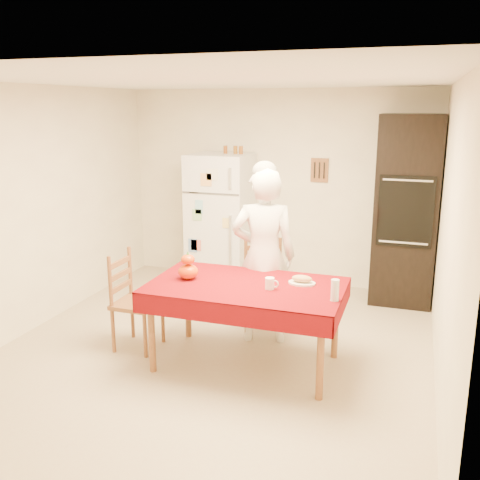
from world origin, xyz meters
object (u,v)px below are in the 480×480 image
at_px(dining_table, 246,292).
at_px(wine_glass, 335,290).
at_px(chair_left, 131,297).
at_px(seated_woman, 264,256).
at_px(bread_plate, 302,283).
at_px(pumpkin_lower, 188,272).
at_px(refrigerator, 221,220).
at_px(oven_cabinet, 406,211).
at_px(coffee_mug, 270,283).
at_px(chair_far, 263,281).

xyz_separation_m(dining_table, wine_glass, (0.80, -0.15, 0.16)).
bearing_deg(chair_left, seated_woman, -64.07).
bearing_deg(bread_plate, pumpkin_lower, -169.84).
xyz_separation_m(refrigerator, chair_left, (-0.14, -2.09, -0.34)).
relative_size(refrigerator, oven_cabinet, 0.77).
relative_size(chair_left, coffee_mug, 9.50).
bearing_deg(seated_woman, bread_plate, 124.55).
height_order(oven_cabinet, wine_glass, oven_cabinet).
bearing_deg(oven_cabinet, chair_far, -136.33).
relative_size(chair_left, seated_woman, 0.55).
bearing_deg(chair_left, oven_cabinet, -48.16).
relative_size(dining_table, seated_woman, 0.98).
bearing_deg(bread_plate, oven_cabinet, 68.12).
relative_size(pumpkin_lower, wine_glass, 1.03).
bearing_deg(pumpkin_lower, chair_left, 177.70).
bearing_deg(oven_cabinet, bread_plate, -111.88).
relative_size(oven_cabinet, dining_table, 1.29).
height_order(oven_cabinet, seated_woman, oven_cabinet).
xyz_separation_m(dining_table, seated_woman, (-0.00, 0.56, 0.17)).
xyz_separation_m(coffee_mug, wine_glass, (0.57, -0.10, 0.04)).
distance_m(dining_table, chair_far, 0.89).
relative_size(dining_table, coffee_mug, 17.00).
xyz_separation_m(chair_far, coffee_mug, (0.32, -0.91, 0.30)).
height_order(chair_left, seated_woman, seated_woman).
bearing_deg(seated_woman, coffee_mug, 95.70).
bearing_deg(chair_far, dining_table, -103.15).
relative_size(refrigerator, coffee_mug, 17.00).
distance_m(seated_woman, pumpkin_lower, 0.79).
bearing_deg(coffee_mug, seated_woman, 110.56).
bearing_deg(coffee_mug, bread_plate, 42.66).
bearing_deg(oven_cabinet, coffee_mug, -115.11).
bearing_deg(chair_left, pumpkin_lower, -91.96).
bearing_deg(chair_left, bread_plate, -84.16).
height_order(chair_far, pumpkin_lower, chair_far).
bearing_deg(dining_table, refrigerator, 115.93).
xyz_separation_m(pumpkin_lower, wine_glass, (1.34, -0.14, 0.02)).
distance_m(chair_left, bread_plate, 1.65).
bearing_deg(bread_plate, chair_left, -174.51).
xyz_separation_m(seated_woman, coffee_mug, (0.23, -0.61, -0.05)).
bearing_deg(wine_glass, pumpkin_lower, 174.12).
distance_m(seated_woman, coffee_mug, 0.66).
relative_size(oven_cabinet, wine_glass, 12.50).
relative_size(refrigerator, bread_plate, 7.08).
bearing_deg(refrigerator, chair_far, -53.07).
relative_size(oven_cabinet, seated_woman, 1.27).
distance_m(oven_cabinet, chair_far, 1.96).
relative_size(dining_table, bread_plate, 7.08).
xyz_separation_m(refrigerator, oven_cabinet, (2.28, 0.05, 0.25)).
height_order(seated_woman, bread_plate, seated_woman).
xyz_separation_m(coffee_mug, pumpkin_lower, (-0.77, 0.04, 0.02)).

